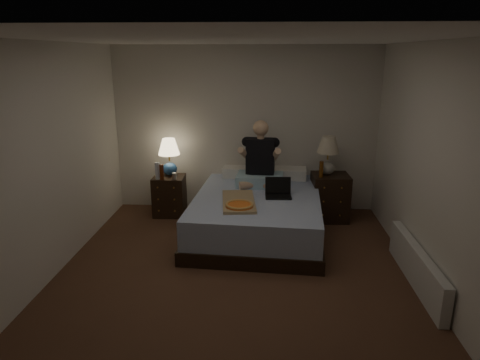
# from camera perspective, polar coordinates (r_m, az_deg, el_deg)

# --- Properties ---
(floor) EXTENTS (4.00, 4.50, 0.00)m
(floor) POSITION_cam_1_polar(r_m,az_deg,el_deg) (4.84, -0.64, -12.76)
(floor) COLOR #543524
(floor) RESTS_ON ground
(ceiling) EXTENTS (4.00, 4.50, 0.00)m
(ceiling) POSITION_cam_1_polar(r_m,az_deg,el_deg) (4.23, -0.75, 18.29)
(ceiling) COLOR white
(ceiling) RESTS_ON ground
(wall_back) EXTENTS (4.00, 0.00, 2.50)m
(wall_back) POSITION_cam_1_polar(r_m,az_deg,el_deg) (6.57, 0.69, 6.70)
(wall_back) COLOR silver
(wall_back) RESTS_ON ground
(wall_front) EXTENTS (4.00, 0.00, 2.50)m
(wall_front) POSITION_cam_1_polar(r_m,az_deg,el_deg) (2.28, -4.73, -12.91)
(wall_front) COLOR silver
(wall_front) RESTS_ON ground
(wall_left) EXTENTS (0.00, 4.50, 2.50)m
(wall_left) POSITION_cam_1_polar(r_m,az_deg,el_deg) (4.93, -24.57, 1.88)
(wall_left) COLOR silver
(wall_left) RESTS_ON ground
(wall_right) EXTENTS (0.00, 4.50, 2.50)m
(wall_right) POSITION_cam_1_polar(r_m,az_deg,el_deg) (4.68, 24.54, 1.17)
(wall_right) COLOR silver
(wall_right) RESTS_ON ground
(bed) EXTENTS (1.79, 2.30, 0.55)m
(bed) POSITION_cam_1_polar(r_m,az_deg,el_deg) (5.84, 2.35, -4.53)
(bed) COLOR #536DA6
(bed) RESTS_ON floor
(nightstand_left) EXTENTS (0.47, 0.43, 0.60)m
(nightstand_left) POSITION_cam_1_polar(r_m,az_deg,el_deg) (6.57, -9.38, -2.06)
(nightstand_left) COLOR black
(nightstand_left) RESTS_ON floor
(nightstand_right) EXTENTS (0.55, 0.50, 0.68)m
(nightstand_right) POSITION_cam_1_polar(r_m,az_deg,el_deg) (6.42, 11.85, -2.25)
(nightstand_right) COLOR black
(nightstand_right) RESTS_ON floor
(lamp_left) EXTENTS (0.35, 0.35, 0.56)m
(lamp_left) POSITION_cam_1_polar(r_m,az_deg,el_deg) (6.50, -9.41, 3.04)
(lamp_left) COLOR #285695
(lamp_left) RESTS_ON nightstand_left
(lamp_right) EXTENTS (0.37, 0.37, 0.56)m
(lamp_right) POSITION_cam_1_polar(r_m,az_deg,el_deg) (6.27, 11.63, 3.21)
(lamp_right) COLOR gray
(lamp_right) RESTS_ON nightstand_right
(water_bottle) EXTENTS (0.07, 0.07, 0.25)m
(water_bottle) POSITION_cam_1_polar(r_m,az_deg,el_deg) (6.35, -10.95, 1.21)
(water_bottle) COLOR silver
(water_bottle) RESTS_ON nightstand_left
(soda_can) EXTENTS (0.07, 0.07, 0.10)m
(soda_can) POSITION_cam_1_polar(r_m,az_deg,el_deg) (6.31, -8.73, 0.51)
(soda_can) COLOR #ABABA6
(soda_can) RESTS_ON nightstand_left
(beer_bottle_left) EXTENTS (0.06, 0.06, 0.23)m
(beer_bottle_left) POSITION_cam_1_polar(r_m,az_deg,el_deg) (6.31, -10.41, 1.04)
(beer_bottle_left) COLOR #54220C
(beer_bottle_left) RESTS_ON nightstand_left
(beer_bottle_right) EXTENTS (0.06, 0.06, 0.23)m
(beer_bottle_right) POSITION_cam_1_polar(r_m,az_deg,el_deg) (6.16, 10.78, 1.43)
(beer_bottle_right) COLOR #5D330D
(beer_bottle_right) RESTS_ON nightstand_right
(person) EXTENTS (0.70, 0.57, 0.93)m
(person) POSITION_cam_1_polar(r_m,az_deg,el_deg) (6.06, 2.70, 3.54)
(person) COLOR black
(person) RESTS_ON bed
(laptop) EXTENTS (0.35, 0.29, 0.24)m
(laptop) POSITION_cam_1_polar(r_m,az_deg,el_deg) (5.64, 5.16, -1.14)
(laptop) COLOR black
(laptop) RESTS_ON bed
(pizza_box) EXTENTS (0.48, 0.80, 0.08)m
(pizza_box) POSITION_cam_1_polar(r_m,az_deg,el_deg) (5.22, -0.09, -3.45)
(pizza_box) COLOR tan
(pizza_box) RESTS_ON bed
(radiator) EXTENTS (0.10, 1.60, 0.40)m
(radiator) POSITION_cam_1_polar(r_m,az_deg,el_deg) (4.99, 22.47, -10.63)
(radiator) COLOR silver
(radiator) RESTS_ON floor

